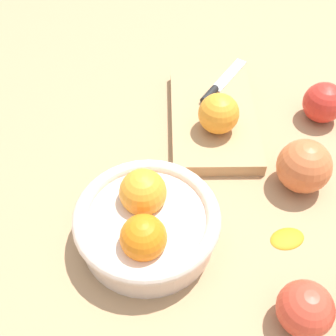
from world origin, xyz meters
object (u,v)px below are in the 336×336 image
at_px(cutting_board, 213,118).
at_px(knife, 218,86).
at_px(apple_front_right, 323,103).
at_px(orange_on_board, 219,114).
at_px(apple_front_center, 304,166).
at_px(bowl, 147,222).
at_px(apple_front_left, 305,309).

height_order(cutting_board, knife, knife).
bearing_deg(cutting_board, apple_front_right, -75.01).
bearing_deg(orange_on_board, knife, 5.85).
distance_m(orange_on_board, apple_front_center, 0.16).
relative_size(knife, apple_front_right, 2.08).
height_order(knife, apple_front_right, apple_front_right).
bearing_deg(cutting_board, bowl, 166.36).
bearing_deg(knife, cutting_board, -179.29).
height_order(bowl, orange_on_board, bowl).
relative_size(bowl, orange_on_board, 2.97).
height_order(apple_front_right, apple_front_center, apple_front_center).
distance_m(bowl, apple_front_right, 0.40).
distance_m(orange_on_board, apple_front_right, 0.20).
xyz_separation_m(cutting_board, knife, (0.07, 0.00, 0.02)).
xyz_separation_m(apple_front_left, apple_front_center, (0.23, 0.00, 0.01)).
height_order(knife, apple_front_center, apple_front_center).
distance_m(bowl, apple_front_left, 0.23).
bearing_deg(apple_front_center, bowl, 123.77).
bearing_deg(apple_front_left, orange_on_board, 25.15).
xyz_separation_m(orange_on_board, apple_front_left, (-0.30, -0.14, -0.02)).
xyz_separation_m(cutting_board, orange_on_board, (-0.04, -0.01, 0.05)).
bearing_deg(bowl, apple_front_center, -56.23).
bearing_deg(bowl, cutting_board, -13.64).
bearing_deg(bowl, apple_front_left, -111.18).
height_order(orange_on_board, knife, orange_on_board).
relative_size(bowl, cutting_board, 0.80).
distance_m(bowl, cutting_board, 0.27).
relative_size(cutting_board, knife, 1.69).
distance_m(apple_front_right, apple_front_left, 0.39).
height_order(cutting_board, orange_on_board, orange_on_board).
xyz_separation_m(cutting_board, apple_front_left, (-0.34, -0.15, 0.02)).
distance_m(apple_front_left, apple_front_center, 0.23).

